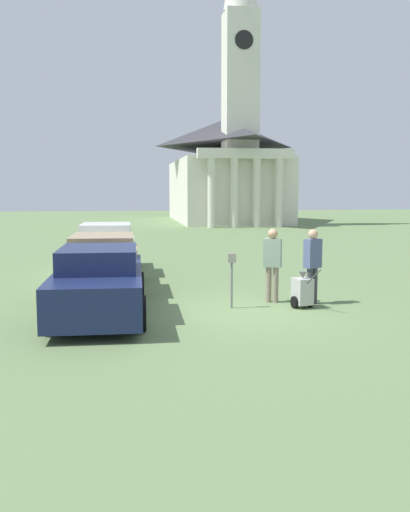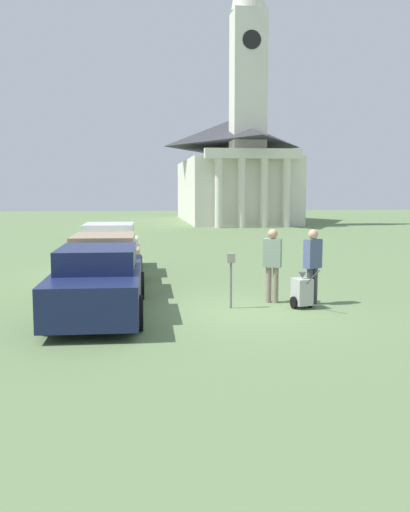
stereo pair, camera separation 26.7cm
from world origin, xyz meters
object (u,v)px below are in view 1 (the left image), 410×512
church (226,159)px  parked_car_white (107,251)px  person_worker (272,260)px  parking_meter (232,270)px  equipment_cart (302,291)px  parked_car_navy (100,283)px  person_supervisor (313,261)px  parked_car_tan (104,265)px

church → parked_car_white: bearing=-107.7°
person_worker → parking_meter: bearing=49.0°
equipment_cart → parked_car_navy: bearing=168.6°
parked_car_navy → person_worker: person_worker is taller
equipment_cart → church: church is taller
parking_meter → equipment_cart: (1.62, -0.20, -0.50)m
parked_car_white → person_supervisor: 7.56m
parked_car_navy → person_worker: (4.06, 0.76, 0.32)m
parking_meter → church: size_ratio=0.05×
parked_car_navy → equipment_cart: (4.59, 0.04, -0.31)m
parked_car_tan → equipment_cart: parked_car_tan is taller
person_worker → church: bearing=-75.1°
parking_meter → parked_car_navy: bearing=-175.3°
parking_meter → church: 35.67m
equipment_cart → church: 35.68m
person_worker → church: 34.97m
parking_meter → person_worker: bearing=25.5°
parked_car_tan → person_supervisor: bearing=-24.1°
church → person_supervisor: bearing=-97.0°
parked_car_tan → parked_car_white: bearing=91.5°
parked_car_navy → person_supervisor: (4.96, 0.46, 0.32)m
parked_car_navy → parked_car_tan: 2.83m
person_supervisor → parked_car_navy: bearing=-23.7°
parked_car_navy → parking_meter: (2.97, 0.24, 0.19)m
parked_car_white → church: size_ratio=0.20×
parked_car_navy → equipment_cart: parked_car_navy is taller
parked_car_navy → parked_car_tan: bearing=91.5°
parked_car_navy → parked_car_white: 6.16m
parked_car_white → parked_car_tan: bearing=-88.5°
parking_meter → equipment_cart: bearing=-6.9°
parked_car_white → person_worker: bearing=-51.6°
parked_car_navy → parked_car_white: bearing=91.5°
parked_car_tan → person_worker: person_worker is taller
parking_meter → person_worker: (1.09, 0.52, 0.13)m
parked_car_tan → church: (9.22, 32.26, 4.50)m
parked_car_navy → person_worker: size_ratio=2.91×
parked_car_white → equipment_cart: (4.59, -6.11, -0.35)m
parked_car_tan → church: size_ratio=0.22×
parked_car_tan → parking_meter: size_ratio=4.17×
parked_car_white → person_supervisor: size_ratio=2.75×
parking_meter → person_supervisor: (1.99, 0.22, 0.13)m
parked_car_navy → parked_car_white: size_ratio=1.06×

